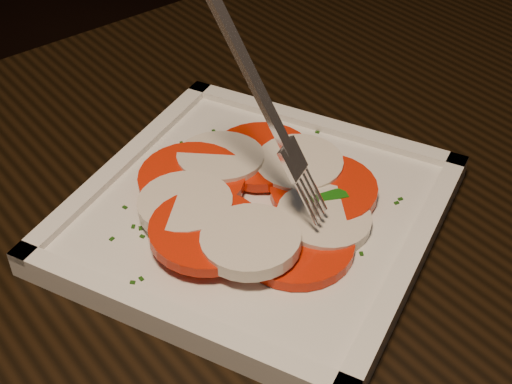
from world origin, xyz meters
The scene contains 4 objects.
table centered at (0.13, 0.23, 0.65)m, with size 1.21×0.81×0.75m.
plate centered at (0.16, 0.28, 0.76)m, with size 0.25×0.25×0.01m, color silver.
caprese_salad centered at (0.16, 0.28, 0.77)m, with size 0.22×0.20×0.02m.
fork centered at (0.15, 0.28, 0.87)m, with size 0.04×0.10×0.17m, color white, non-canonical shape.
Camera 1 is at (-0.08, -0.03, 1.11)m, focal length 50.00 mm.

